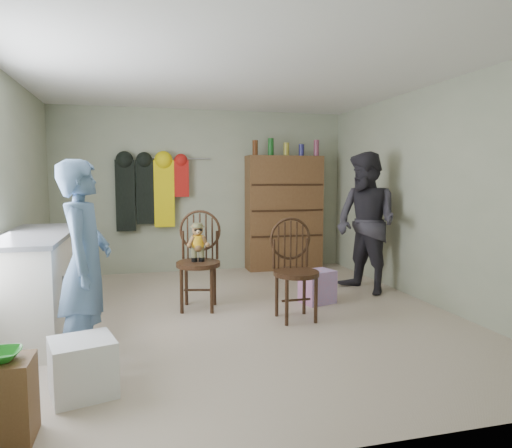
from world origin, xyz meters
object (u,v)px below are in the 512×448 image
object	(u,v)px
counter	(36,282)
chair_far	(294,265)
chair_front	(199,253)
dresser	(284,212)

from	to	relation	value
counter	chair_far	bearing A→B (deg)	-5.23
chair_front	dresser	xyz separation A→B (m)	(1.61, 1.91, 0.28)
counter	chair_front	distance (m)	1.65
counter	chair_far	world-z (taller)	chair_far
chair_far	chair_front	bearing A→B (deg)	144.50
counter	dresser	world-z (taller)	dresser
chair_front	chair_far	world-z (taller)	chair_front
chair_far	dresser	size ratio (longest dim) A/B	0.51
counter	chair_front	size ratio (longest dim) A/B	1.70
dresser	chair_far	bearing A→B (deg)	-105.55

